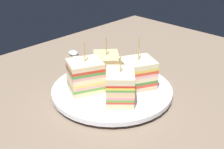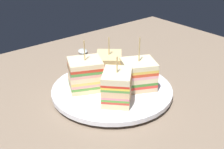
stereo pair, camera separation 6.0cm
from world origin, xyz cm
name	(u,v)px [view 1 (the left image)]	position (x,y,z in cm)	size (l,w,h in cm)	color
ground_plane	(112,98)	(0.00, 0.00, -0.90)	(98.59, 71.65, 1.80)	#7F6B58
plate	(112,90)	(0.00, 0.00, 0.99)	(24.41, 24.41, 1.64)	white
sandwich_wedge_0	(138,73)	(4.25, -3.06, 4.48)	(8.33, 8.02, 10.64)	#DBB78B
sandwich_wedge_1	(106,66)	(2.80, 4.42, 4.18)	(8.18, 8.31, 8.96)	beige
sandwich_wedge_2	(86,76)	(-4.15, 3.20, 4.73)	(8.18, 7.73, 10.22)	beige
sandwich_wedge_3	(120,87)	(-2.56, -4.56, 4.62)	(8.15, 8.10, 9.07)	beige
chip_pile	(114,87)	(-0.36, -0.83, 2.37)	(6.02, 7.02, 1.72)	#DCCB69
spoon	(76,56)	(7.20, 20.25, 0.38)	(8.09, 15.28, 1.00)	silver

